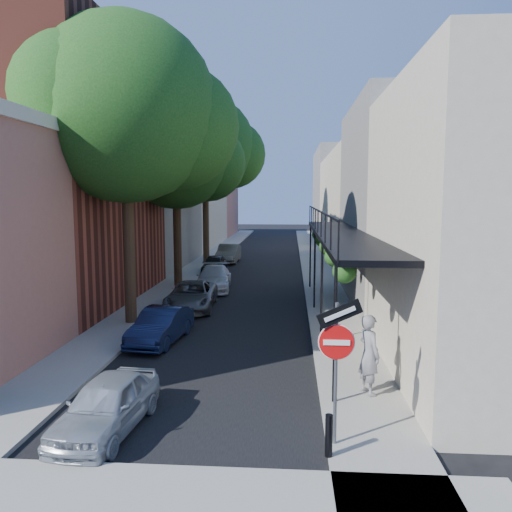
% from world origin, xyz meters
% --- Properties ---
extents(ground, '(160.00, 160.00, 0.00)m').
position_xyz_m(ground, '(0.00, 0.00, 0.00)').
color(ground, black).
rests_on(ground, ground).
extents(road_surface, '(6.00, 64.00, 0.01)m').
position_xyz_m(road_surface, '(0.00, 30.00, 0.01)').
color(road_surface, black).
rests_on(road_surface, ground).
extents(sidewalk_left, '(2.00, 64.00, 0.12)m').
position_xyz_m(sidewalk_left, '(-4.00, 30.00, 0.06)').
color(sidewalk_left, gray).
rests_on(sidewalk_left, ground).
extents(sidewalk_right, '(2.00, 64.00, 0.12)m').
position_xyz_m(sidewalk_right, '(4.00, 30.00, 0.06)').
color(sidewalk_right, gray).
rests_on(sidewalk_right, ground).
extents(sidewalk_cross, '(12.00, 2.00, 0.12)m').
position_xyz_m(sidewalk_cross, '(0.00, -1.00, 0.06)').
color(sidewalk_cross, gray).
rests_on(sidewalk_cross, ground).
extents(buildings_left, '(10.10, 59.10, 12.00)m').
position_xyz_m(buildings_left, '(-9.30, 28.76, 4.94)').
color(buildings_left, '#AF7359').
rests_on(buildings_left, ground).
extents(buildings_right, '(9.80, 55.00, 10.00)m').
position_xyz_m(buildings_right, '(8.99, 29.49, 4.42)').
color(buildings_right, beige).
rests_on(buildings_right, ground).
extents(sign_post, '(0.89, 0.17, 2.99)m').
position_xyz_m(sign_post, '(3.16, 0.97, 2.04)').
color(sign_post, '#595B60').
rests_on(sign_post, ground).
extents(bollard, '(0.14, 0.14, 0.80)m').
position_xyz_m(bollard, '(3.00, 0.50, 0.52)').
color(bollard, black).
rests_on(bollard, sidewalk_right).
extents(oak_near, '(7.48, 6.80, 11.42)m').
position_xyz_m(oak_near, '(-3.37, 10.26, 7.88)').
color(oak_near, black).
rests_on(oak_near, ground).
extents(oak_mid, '(6.60, 6.00, 10.20)m').
position_xyz_m(oak_mid, '(-3.42, 18.23, 7.06)').
color(oak_mid, black).
rests_on(oak_mid, ground).
extents(oak_far, '(7.70, 7.00, 11.90)m').
position_xyz_m(oak_far, '(-3.35, 27.27, 8.26)').
color(oak_far, black).
rests_on(oak_far, ground).
extents(parked_car_a, '(1.65, 3.46, 1.14)m').
position_xyz_m(parked_car_a, '(-1.52, 1.43, 0.57)').
color(parked_car_a, '#9AA2AB').
rests_on(parked_car_a, ground).
extents(parked_car_b, '(1.62, 3.63, 1.16)m').
position_xyz_m(parked_car_b, '(-2.05, 7.77, 0.58)').
color(parked_car_b, '#111936').
rests_on(parked_car_b, ground).
extents(parked_car_c, '(2.22, 4.37, 1.18)m').
position_xyz_m(parked_car_c, '(-2.01, 12.78, 0.59)').
color(parked_car_c, '#53555A').
rests_on(parked_car_c, ground).
extents(parked_car_d, '(2.09, 4.41, 1.24)m').
position_xyz_m(parked_car_d, '(-1.75, 17.35, 0.62)').
color(parked_car_d, silver).
rests_on(parked_car_d, ground).
extents(parked_car_e, '(1.41, 3.44, 1.17)m').
position_xyz_m(parked_car_e, '(-2.60, 23.03, 0.58)').
color(parked_car_e, black).
rests_on(parked_car_e, ground).
extents(parked_car_f, '(1.49, 4.14, 1.36)m').
position_xyz_m(parked_car_f, '(-2.34, 28.29, 0.68)').
color(parked_car_f, slate).
rests_on(parked_car_f, ground).
extents(pedestrian, '(0.72, 0.84, 1.96)m').
position_xyz_m(pedestrian, '(4.18, 3.55, 1.10)').
color(pedestrian, gray).
rests_on(pedestrian, sidewalk_right).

